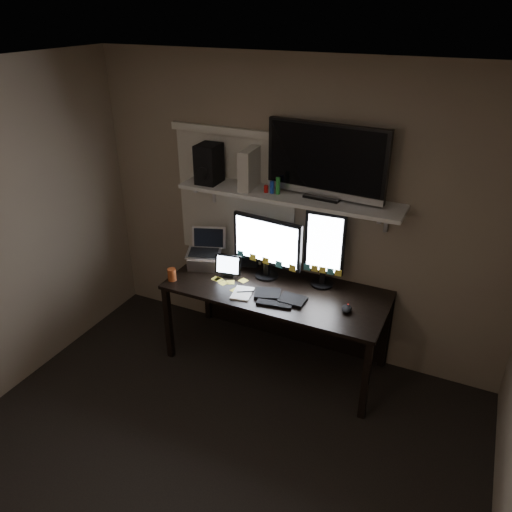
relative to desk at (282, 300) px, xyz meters
The scene contains 20 objects.
floor 1.64m from the desk, 90.00° to the right, with size 3.60×3.60×0.00m, color black.
ceiling 2.49m from the desk, 90.00° to the right, with size 3.60×3.60×0.00m, color silver.
back_wall 0.74m from the desk, 90.00° to the left, with size 3.60×3.60×0.00m, color #736352.
window_blinds 0.96m from the desk, 156.69° to the left, with size 1.10×0.02×1.10m, color beige.
desk is the anchor object (origin of this frame).
wall_shelf 0.91m from the desk, 90.00° to the left, with size 1.80×0.35×0.03m, color beige.
monitor_landscape 0.48m from the desk, 168.25° to the left, with size 0.63×0.07×0.55m, color black.
monitor_portrait 0.60m from the desk, 16.79° to the left, with size 0.33×0.06×0.65m, color black.
keyboard 0.32m from the desk, 71.45° to the right, with size 0.43×0.17×0.03m, color black.
mouse 0.67m from the desk, 18.16° to the right, with size 0.08×0.12×0.04m, color black.
notepad 0.42m from the desk, 124.60° to the right, with size 0.15×0.21×0.01m, color white.
tablet 0.54m from the desk, 168.09° to the right, with size 0.23×0.09×0.20m, color black.
file_sorter 0.52m from the desk, 158.91° to the left, with size 0.20×0.09×0.26m, color black.
laptop 0.80m from the desk, behind, with size 0.30×0.24×0.33m, color silver.
cup 0.95m from the desk, 156.76° to the right, with size 0.07×0.07×0.11m, color #963E1B.
sticky_notes 0.50m from the desk, 153.02° to the right, with size 0.28×0.21×0.00m, color yellow, non-canonical shape.
tv 1.25m from the desk, 24.86° to the left, with size 0.94×0.17×0.56m, color black.
game_console 1.14m from the desk, 165.90° to the left, with size 0.08×0.27×0.32m, color beige.
speaker 1.29m from the desk, behind, with size 0.17×0.21×0.32m, color black.
bottles 1.00m from the desk, 162.61° to the left, with size 0.21×0.05×0.13m, color #A50F0C, non-canonical shape.
Camera 1 is at (1.34, -1.81, 2.82)m, focal length 35.00 mm.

